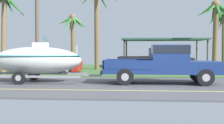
{
  "coord_description": "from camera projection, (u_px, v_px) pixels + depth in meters",
  "views": [
    {
      "loc": [
        -0.93,
        -14.14,
        1.72
      ],
      "look_at": [
        -2.26,
        1.36,
        1.05
      ],
      "focal_mm": 47.81,
      "sensor_mm": 36.0,
      "label": 1
    }
  ],
  "objects": [
    {
      "name": "palm_tree_far_right",
      "position": [
        3.0,
        8.0,
        19.72
      ],
      "size": [
        2.85,
        2.77,
        5.7
      ],
      "color": "brown",
      "rests_on": "ground"
    },
    {
      "name": "pickup_truck_towing",
      "position": [
        169.0,
        62.0,
        14.93
      ],
      "size": [
        5.94,
        2.15,
        1.94
      ],
      "color": "navy",
      "rests_on": "ground"
    },
    {
      "name": "carport_awning",
      "position": [
        163.0,
        40.0,
        26.95
      ],
      "size": [
        7.35,
        5.0,
        2.66
      ],
      "color": "#4C4238",
      "rests_on": "ground"
    },
    {
      "name": "palm_tree_near_left",
      "position": [
        216.0,
        18.0,
        22.15
      ],
      "size": [
        2.79,
        2.64,
        5.39
      ],
      "color": "brown",
      "rests_on": "ground"
    },
    {
      "name": "parked_sedan_near",
      "position": [
        47.0,
        64.0,
        21.29
      ],
      "size": [
        4.63,
        1.91,
        1.38
      ],
      "color": "#B21E19",
      "rests_on": "ground"
    },
    {
      "name": "ground",
      "position": [
        150.0,
        72.0,
        22.41
      ],
      "size": [
        36.0,
        22.0,
        0.11
      ],
      "color": "#4C4C51"
    },
    {
      "name": "palm_tree_mid",
      "position": [
        97.0,
        8.0,
        24.31
      ],
      "size": [
        3.49,
        2.84,
        7.0
      ],
      "color": "brown",
      "rests_on": "ground"
    },
    {
      "name": "parked_pickup_background",
      "position": [
        160.0,
        59.0,
        21.4
      ],
      "size": [
        5.5,
        2.16,
        1.8
      ],
      "color": "black",
      "rests_on": "ground"
    },
    {
      "name": "palm_tree_near_right",
      "position": [
        73.0,
        28.0,
        29.4
      ],
      "size": [
        3.17,
        2.7,
        5.22
      ],
      "color": "brown",
      "rests_on": "ground"
    },
    {
      "name": "palm_tree_far_left",
      "position": [
        224.0,
        23.0,
        26.22
      ],
      "size": [
        3.12,
        3.01,
        5.33
      ],
      "color": "brown",
      "rests_on": "ground"
    },
    {
      "name": "utility_pole",
      "position": [
        37.0,
        7.0,
        19.53
      ],
      "size": [
        0.24,
        1.8,
        8.73
      ],
      "color": "brown",
      "rests_on": "ground"
    },
    {
      "name": "boat_on_trailer",
      "position": [
        36.0,
        60.0,
        15.51
      ],
      "size": [
        6.11,
        2.33,
        2.4
      ],
      "color": "gray",
      "rests_on": "ground"
    }
  ]
}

